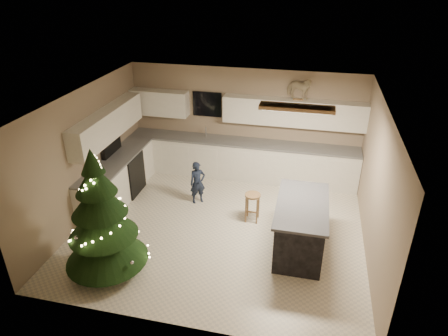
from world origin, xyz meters
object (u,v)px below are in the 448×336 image
at_px(toddler, 198,183).
at_px(rocking_horse, 299,88).
at_px(bar_stool, 253,201).
at_px(christmas_tree, 102,224).
at_px(island, 300,226).

distance_m(toddler, rocking_horse, 3.02).
height_order(bar_stool, christmas_tree, christmas_tree).
distance_m(bar_stool, toddler, 1.34).
bearing_deg(island, bar_stool, 144.29).
distance_m(island, rocking_horse, 3.20).
bearing_deg(rocking_horse, toddler, 144.71).
bearing_deg(toddler, christmas_tree, -145.40).
xyz_separation_m(bar_stool, christmas_tree, (-2.15, -2.00, 0.47)).
bearing_deg(christmas_tree, bar_stool, 42.86).
relative_size(bar_stool, toddler, 0.63).
height_order(island, christmas_tree, christmas_tree).
height_order(island, toddler, toddler).
relative_size(christmas_tree, rocking_horse, 3.60).
xyz_separation_m(bar_stool, toddler, (-1.27, 0.43, 0.02)).
relative_size(island, bar_stool, 2.81).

